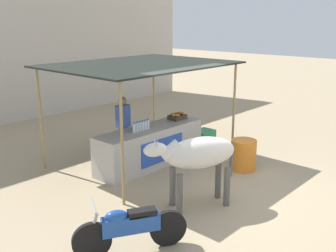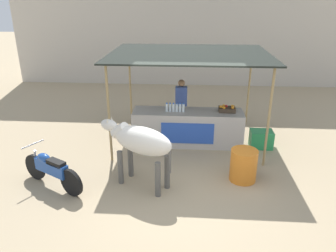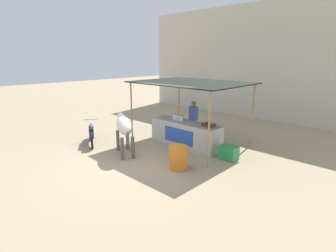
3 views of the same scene
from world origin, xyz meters
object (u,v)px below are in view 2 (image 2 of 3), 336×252
(vendor_behind_counter, at_px, (181,106))
(stall_counter, at_px, (188,128))
(motorcycle_parked, at_px, (51,169))
(water_barrel, at_px, (243,165))
(cow, at_px, (140,142))
(fruit_crate, at_px, (227,109))
(cooler_box, at_px, (261,139))

(vendor_behind_counter, bearing_deg, stall_counter, -74.40)
(motorcycle_parked, bearing_deg, water_barrel, 7.79)
(cow, bearing_deg, stall_counter, 66.16)
(vendor_behind_counter, distance_m, motorcycle_parked, 4.19)
(fruit_crate, xyz_separation_m, cooler_box, (0.97, -0.15, -0.79))
(stall_counter, bearing_deg, cooler_box, -2.76)
(vendor_behind_counter, xyz_separation_m, cooler_box, (2.23, -0.85, -0.61))
(cooler_box, height_order, motorcycle_parked, motorcycle_parked)
(vendor_behind_counter, height_order, cow, vendor_behind_counter)
(stall_counter, bearing_deg, vendor_behind_counter, 105.60)
(water_barrel, xyz_separation_m, motorcycle_parked, (-4.18, -0.57, 0.06))
(fruit_crate, bearing_deg, cow, -131.86)
(fruit_crate, height_order, motorcycle_parked, fruit_crate)
(water_barrel, bearing_deg, cow, -170.95)
(cow, distance_m, motorcycle_parked, 2.02)
(vendor_behind_counter, height_order, motorcycle_parked, vendor_behind_counter)
(cow, height_order, motorcycle_parked, cow)
(stall_counter, distance_m, fruit_crate, 1.19)
(cooler_box, bearing_deg, cow, -144.74)
(stall_counter, bearing_deg, motorcycle_parked, -140.06)
(stall_counter, height_order, motorcycle_parked, stall_counter)
(fruit_crate, distance_m, vendor_behind_counter, 1.46)
(vendor_behind_counter, relative_size, cooler_box, 2.75)
(fruit_crate, relative_size, cow, 0.25)
(cooler_box, xyz_separation_m, motorcycle_parked, (-4.92, -2.33, 0.19))
(motorcycle_parked, bearing_deg, fruit_crate, 32.09)
(fruit_crate, distance_m, cooler_box, 1.26)
(stall_counter, height_order, vendor_behind_counter, vendor_behind_counter)
(fruit_crate, xyz_separation_m, cow, (-2.03, -2.27, -0.00))
(cow, xyz_separation_m, motorcycle_parked, (-1.92, -0.21, -0.60))
(cooler_box, relative_size, water_barrel, 0.81)
(fruit_crate, bearing_deg, cooler_box, -8.64)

